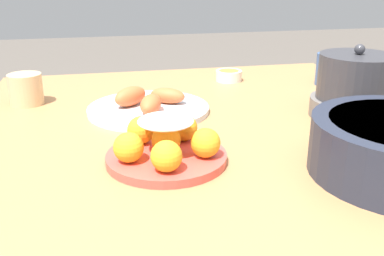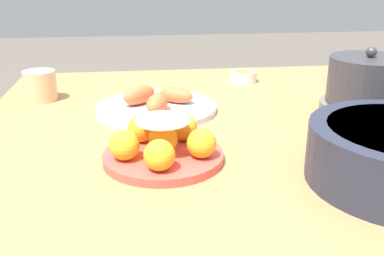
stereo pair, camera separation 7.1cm
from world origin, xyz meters
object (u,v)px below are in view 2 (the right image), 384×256
at_px(sauce_bowl, 243,76).
at_px(cup_near, 40,86).
at_px(cup_far, 347,72).
at_px(warming_pot, 366,92).
at_px(cake_plate, 163,144).
at_px(dining_table, 216,169).
at_px(seafood_platter, 156,105).

xyz_separation_m(sauce_bowl, cup_near, (0.13, -0.58, 0.02)).
bearing_deg(sauce_bowl, cup_near, -77.71).
bearing_deg(cup_far, warming_pot, -17.49).
height_order(cake_plate, cup_far, cup_far).
bearing_deg(cup_far, dining_table, -53.32).
xyz_separation_m(cake_plate, seafood_platter, (-0.30, 0.00, -0.02)).
relative_size(dining_table, cake_plate, 5.57).
distance_m(sauce_bowl, cup_near, 0.60).
bearing_deg(warming_pot, sauce_bowl, -153.98).
relative_size(cake_plate, seafood_platter, 0.75).
xyz_separation_m(dining_table, sauce_bowl, (-0.44, 0.16, 0.10)).
relative_size(cup_near, warming_pot, 0.43).
height_order(sauce_bowl, cup_far, cup_far).
bearing_deg(dining_table, seafood_platter, -145.78).
xyz_separation_m(cake_plate, cup_far, (-0.45, 0.57, 0.01)).
relative_size(cup_near, cup_far, 0.90).
bearing_deg(cake_plate, seafood_platter, 179.63).
distance_m(seafood_platter, cup_far, 0.58).
bearing_deg(cup_far, sauce_bowl, -110.92).
height_order(seafood_platter, warming_pot, warming_pot).
distance_m(cake_plate, warming_pot, 0.50).
relative_size(sauce_bowl, warming_pot, 0.40).
relative_size(cake_plate, cup_near, 2.64).
relative_size(dining_table, cup_far, 13.21).
height_order(cake_plate, sauce_bowl, cake_plate).
bearing_deg(seafood_platter, cup_far, 105.01).
xyz_separation_m(seafood_platter, warming_pot, (0.13, 0.47, 0.06)).
bearing_deg(warming_pot, cup_far, 162.51).
bearing_deg(cup_near, cup_far, 91.29).
bearing_deg(seafood_platter, warming_pot, 74.20).
bearing_deg(warming_pot, seafood_platter, -105.80).
height_order(dining_table, cup_near, cup_near).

